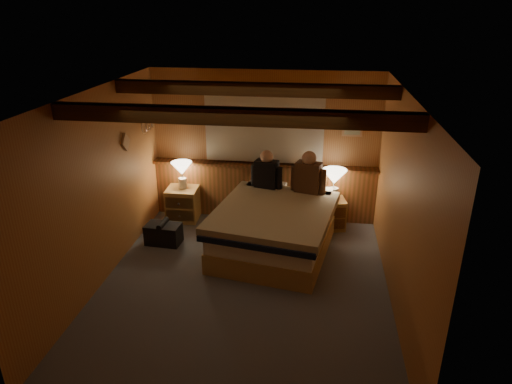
% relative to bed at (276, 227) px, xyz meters
% --- Properties ---
extents(floor, '(4.20, 4.20, 0.00)m').
position_rel_bed_xyz_m(floor, '(-0.30, -0.97, -0.35)').
color(floor, '#4C4F5A').
rests_on(floor, ground).
extents(ceiling, '(4.20, 4.20, 0.00)m').
position_rel_bed_xyz_m(ceiling, '(-0.30, -0.97, 2.05)').
color(ceiling, tan).
rests_on(ceiling, wall_back).
extents(wall_back, '(3.60, 0.00, 3.60)m').
position_rel_bed_xyz_m(wall_back, '(-0.30, 1.13, 0.85)').
color(wall_back, '#B67D41').
rests_on(wall_back, floor).
extents(wall_left, '(0.00, 4.20, 4.20)m').
position_rel_bed_xyz_m(wall_left, '(-2.10, -0.97, 0.85)').
color(wall_left, '#B67D41').
rests_on(wall_left, floor).
extents(wall_right, '(0.00, 4.20, 4.20)m').
position_rel_bed_xyz_m(wall_right, '(1.50, -0.97, 0.85)').
color(wall_right, '#B67D41').
rests_on(wall_right, floor).
extents(wall_front, '(3.60, 0.00, 3.60)m').
position_rel_bed_xyz_m(wall_front, '(-0.30, -3.07, 0.85)').
color(wall_front, '#B67D41').
rests_on(wall_front, floor).
extents(wainscot, '(3.60, 0.23, 0.94)m').
position_rel_bed_xyz_m(wainscot, '(-0.30, 1.07, 0.13)').
color(wainscot, brown).
rests_on(wainscot, wall_back).
extents(curtain_window, '(2.18, 0.09, 1.11)m').
position_rel_bed_xyz_m(curtain_window, '(-0.30, 1.06, 1.17)').
color(curtain_window, '#492C12').
rests_on(curtain_window, wall_back).
extents(ceiling_beams, '(3.60, 1.65, 0.16)m').
position_rel_bed_xyz_m(ceiling_beams, '(-0.30, -0.82, 1.96)').
color(ceiling_beams, '#492C12').
rests_on(ceiling_beams, ceiling).
extents(coat_rail, '(0.05, 0.55, 0.24)m').
position_rel_bed_xyz_m(coat_rail, '(-2.02, 0.61, 1.31)').
color(coat_rail, silver).
rests_on(coat_rail, wall_left).
extents(framed_print, '(0.30, 0.04, 0.25)m').
position_rel_bed_xyz_m(framed_print, '(1.05, 1.11, 1.20)').
color(framed_print, tan).
rests_on(framed_print, wall_back).
extents(bed, '(1.84, 2.23, 0.68)m').
position_rel_bed_xyz_m(bed, '(0.00, 0.00, 0.00)').
color(bed, tan).
rests_on(bed, floor).
extents(nightstand_left, '(0.51, 0.46, 0.54)m').
position_rel_bed_xyz_m(nightstand_left, '(-1.60, 0.78, -0.08)').
color(nightstand_left, tan).
rests_on(nightstand_left, floor).
extents(nightstand_right, '(0.51, 0.48, 0.49)m').
position_rel_bed_xyz_m(nightstand_right, '(0.79, 0.81, -0.11)').
color(nightstand_right, tan).
rests_on(nightstand_right, floor).
extents(lamp_left, '(0.34, 0.34, 0.44)m').
position_rel_bed_xyz_m(lamp_left, '(-1.59, 0.82, 0.50)').
color(lamp_left, white).
rests_on(lamp_left, nightstand_left).
extents(lamp_right, '(0.37, 0.37, 0.49)m').
position_rel_bed_xyz_m(lamp_right, '(0.82, 0.82, 0.47)').
color(lamp_right, white).
rests_on(lamp_right, nightstand_right).
extents(person_left, '(0.50, 0.27, 0.61)m').
position_rel_bed_xyz_m(person_left, '(-0.22, 0.71, 0.57)').
color(person_left, black).
rests_on(person_left, bed).
extents(person_right, '(0.53, 0.31, 0.66)m').
position_rel_bed_xyz_m(person_right, '(0.42, 0.60, 0.59)').
color(person_right, '#472C1C').
rests_on(person_right, bed).
extents(duffel_bag, '(0.52, 0.34, 0.36)m').
position_rel_bed_xyz_m(duffel_bag, '(-1.66, -0.05, -0.20)').
color(duffel_bag, black).
rests_on(duffel_bag, floor).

